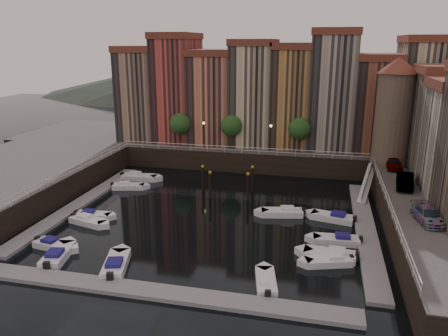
% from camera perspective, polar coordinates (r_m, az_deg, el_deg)
% --- Properties ---
extents(ground, '(200.00, 200.00, 0.00)m').
position_cam_1_polar(ground, '(49.46, -1.22, -5.90)').
color(ground, black).
rests_on(ground, ground).
extents(quay_far, '(80.00, 20.00, 3.00)m').
position_cam_1_polar(quay_far, '(73.35, 3.76, 2.64)').
color(quay_far, black).
rests_on(quay_far, ground).
extents(dock_left, '(2.00, 28.00, 0.35)m').
position_cam_1_polar(dock_left, '(54.61, -18.26, -4.38)').
color(dock_left, gray).
rests_on(dock_left, ground).
extents(dock_right, '(2.00, 28.00, 0.35)m').
position_cam_1_polar(dock_right, '(47.40, 17.98, -7.51)').
color(dock_right, gray).
rests_on(dock_right, ground).
extents(dock_near, '(30.00, 2.00, 0.35)m').
position_cam_1_polar(dock_near, '(34.90, -8.36, -15.79)').
color(dock_near, gray).
rests_on(dock_near, ground).
extents(mountains, '(145.00, 100.00, 18.00)m').
position_cam_1_polar(mountains, '(155.10, 9.65, 11.94)').
color(mountains, '#2D382D').
rests_on(mountains, ground).
extents(far_terrace, '(48.70, 10.30, 17.50)m').
position_cam_1_polar(far_terrace, '(68.83, 6.32, 9.68)').
color(far_terrace, '#987960').
rests_on(far_terrace, quay_far).
extents(corner_tower, '(5.20, 5.20, 13.80)m').
position_cam_1_polar(corner_tower, '(60.15, 21.32, 7.05)').
color(corner_tower, '#6B5B4C').
rests_on(corner_tower, quay_right).
extents(promenade_trees, '(21.20, 3.20, 5.20)m').
position_cam_1_polar(promenade_trees, '(65.02, 1.55, 5.51)').
color(promenade_trees, black).
rests_on(promenade_trees, quay_far).
extents(street_lamps, '(10.36, 0.36, 4.18)m').
position_cam_1_polar(street_lamps, '(64.12, 1.66, 4.73)').
color(street_lamps, black).
rests_on(street_lamps, quay_far).
extents(railings, '(36.08, 34.04, 0.52)m').
position_cam_1_polar(railings, '(52.71, 0.05, -0.13)').
color(railings, white).
rests_on(railings, ground).
extents(gangway, '(2.78, 8.32, 3.73)m').
position_cam_1_polar(gangway, '(57.20, 18.21, -1.61)').
color(gangway, white).
rests_on(gangway, ground).
extents(mooring_pilings, '(6.59, 3.90, 3.78)m').
position_cam_1_polar(mooring_pilings, '(54.50, 0.55, -1.94)').
color(mooring_pilings, black).
rests_on(mooring_pilings, ground).
extents(boat_left_0, '(4.41, 2.22, 0.99)m').
position_cam_1_polar(boat_left_0, '(44.29, -21.34, -9.33)').
color(boat_left_0, white).
rests_on(boat_left_0, ground).
extents(boat_left_1, '(4.55, 2.62, 1.02)m').
position_cam_1_polar(boat_left_1, '(48.67, -17.37, -6.61)').
color(boat_left_1, white).
rests_on(boat_left_1, ground).
extents(boat_left_2, '(4.17, 1.78, 0.94)m').
position_cam_1_polar(boat_left_2, '(50.14, -16.80, -5.91)').
color(boat_left_2, white).
rests_on(boat_left_2, ground).
extents(boat_left_3, '(4.47, 2.51, 1.00)m').
position_cam_1_polar(boat_left_3, '(58.68, -12.47, -2.35)').
color(boat_left_3, white).
rests_on(boat_left_3, ground).
extents(boat_left_4, '(5.23, 2.20, 1.19)m').
position_cam_1_polar(boat_left_4, '(62.13, -11.09, -1.17)').
color(boat_left_4, white).
rests_on(boat_left_4, ground).
extents(boat_right_0, '(4.32, 2.68, 0.97)m').
position_cam_1_polar(boat_right_0, '(39.58, 13.57, -11.75)').
color(boat_right_0, white).
rests_on(boat_right_0, ground).
extents(boat_right_1, '(4.85, 2.04, 1.10)m').
position_cam_1_polar(boat_right_1, '(40.60, 13.79, -10.95)').
color(boat_right_1, white).
rests_on(boat_right_1, ground).
extents(boat_right_2, '(4.64, 1.95, 1.05)m').
position_cam_1_polar(boat_right_2, '(43.59, 14.59, -9.08)').
color(boat_right_2, white).
rests_on(boat_right_2, ground).
extents(boat_right_3, '(4.90, 2.70, 1.10)m').
position_cam_1_polar(boat_right_3, '(48.75, 14.11, -6.27)').
color(boat_right_3, white).
rests_on(boat_right_3, ground).
extents(boat_near_0, '(2.67, 5.01, 1.12)m').
position_cam_1_polar(boat_near_0, '(42.08, -20.92, -10.58)').
color(boat_near_0, white).
rests_on(boat_near_0, ground).
extents(boat_near_1, '(3.01, 5.11, 1.14)m').
position_cam_1_polar(boat_near_1, '(38.95, -13.95, -12.17)').
color(boat_near_1, white).
rests_on(boat_near_1, ground).
extents(boat_near_3, '(2.32, 4.36, 0.98)m').
position_cam_1_polar(boat_near_3, '(35.69, 5.50, -14.62)').
color(boat_near_3, white).
rests_on(boat_near_3, ground).
extents(car_a, '(2.08, 4.58, 1.52)m').
position_cam_1_polar(car_a, '(59.22, 21.22, 0.55)').
color(car_a, gray).
rests_on(car_a, quay_right).
extents(car_b, '(2.30, 5.02, 1.59)m').
position_cam_1_polar(car_b, '(51.91, 22.54, -1.65)').
color(car_b, gray).
rests_on(car_b, quay_right).
extents(car_c, '(2.65, 4.76, 1.30)m').
position_cam_1_polar(car_c, '(43.02, 25.07, -5.71)').
color(car_c, gray).
rests_on(car_c, quay_right).
extents(boat_extra_193, '(4.94, 2.64, 1.11)m').
position_cam_1_polar(boat_extra_193, '(49.05, 7.71, -5.77)').
color(boat_extra_193, white).
rests_on(boat_extra_193, ground).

